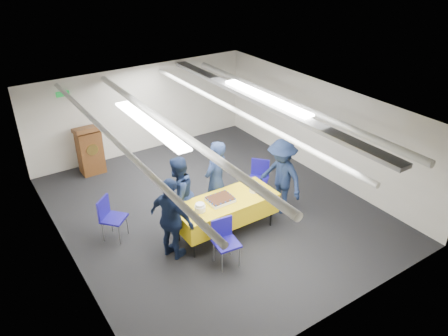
{
  "coord_description": "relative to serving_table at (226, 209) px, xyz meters",
  "views": [
    {
      "loc": [
        -4.13,
        -6.65,
        5.26
      ],
      "look_at": [
        0.14,
        -0.2,
        1.05
      ],
      "focal_mm": 35.0,
      "sensor_mm": 36.0,
      "label": 1
    }
  ],
  "objects": [
    {
      "name": "serving_table",
      "position": [
        0.0,
        0.0,
        0.0
      ],
      "size": [
        2.02,
        0.83,
        0.77
      ],
      "color": "black",
      "rests_on": "ground"
    },
    {
      "name": "ground",
      "position": [
        0.24,
        0.85,
        -0.56
      ],
      "size": [
        7.0,
        7.0,
        0.0
      ],
      "primitive_type": "plane",
      "color": "black",
      "rests_on": "ground"
    },
    {
      "name": "sailor_a",
      "position": [
        0.13,
        0.56,
        0.31
      ],
      "size": [
        0.74,
        0.63,
        1.73
      ],
      "primitive_type": "imported",
      "rotation": [
        0.0,
        0.0,
        3.54
      ],
      "color": "#0E1832",
      "rests_on": "ground"
    },
    {
      "name": "sailor_d",
      "position": [
        1.39,
        0.05,
        0.26
      ],
      "size": [
        0.74,
        1.13,
        1.64
      ],
      "primitive_type": "imported",
      "rotation": [
        0.0,
        0.0,
        -1.44
      ],
      "color": "#0E1832",
      "rests_on": "ground"
    },
    {
      "name": "sheet_cake",
      "position": [
        -0.12,
        0.02,
        0.25
      ],
      "size": [
        0.5,
        0.38,
        0.09
      ],
      "color": "white",
      "rests_on": "serving_table"
    },
    {
      "name": "chair_right",
      "position": [
        1.38,
        0.75,
        -0.03
      ],
      "size": [
        0.59,
        0.59,
        0.87
      ],
      "color": "gray",
      "rests_on": "ground"
    },
    {
      "name": "sailor_c",
      "position": [
        -1.17,
        -0.04,
        0.25
      ],
      "size": [
        0.72,
        1.02,
        1.61
      ],
      "primitive_type": "imported",
      "rotation": [
        0.0,
        0.0,
        1.96
      ],
      "color": "#0E1832",
      "rests_on": "ground"
    },
    {
      "name": "plate_stack_left",
      "position": [
        -0.6,
        -0.05,
        0.28
      ],
      "size": [
        0.2,
        0.2,
        0.16
      ],
      "color": "white",
      "rests_on": "serving_table"
    },
    {
      "name": "chair_left",
      "position": [
        -1.92,
        1.11,
        -0.03
      ],
      "size": [
        0.59,
        0.59,
        0.87
      ],
      "color": "gray",
      "rests_on": "ground"
    },
    {
      "name": "podium",
      "position": [
        -1.36,
        3.89,
        0.05
      ],
      "size": [
        0.62,
        0.53,
        1.25
      ],
      "color": "brown",
      "rests_on": "ground"
    },
    {
      "name": "room_shell",
      "position": [
        0.33,
        1.25,
        1.25
      ],
      "size": [
        6.0,
        7.0,
        2.3
      ],
      "color": "silver",
      "rests_on": "ground"
    },
    {
      "name": "chair_near",
      "position": [
        -0.49,
        -0.68,
        -0.03
      ],
      "size": [
        0.47,
        0.47,
        0.87
      ],
      "color": "gray",
      "rests_on": "ground"
    },
    {
      "name": "sailor_b",
      "position": [
        -0.69,
        0.63,
        0.23
      ],
      "size": [
        0.95,
        0.87,
        1.58
      ],
      "primitive_type": "imported",
      "rotation": [
        0.0,
        0.0,
        3.59
      ],
      "color": "#0E1832",
      "rests_on": "ground"
    },
    {
      "name": "plate_stack_right",
      "position": [
        0.63,
        -0.05,
        0.29
      ],
      "size": [
        0.2,
        0.2,
        0.17
      ],
      "color": "white",
      "rests_on": "serving_table"
    }
  ]
}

